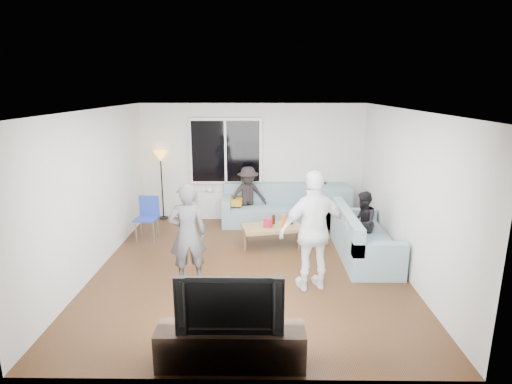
{
  "coord_description": "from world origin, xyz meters",
  "views": [
    {
      "loc": [
        0.18,
        -6.38,
        2.94
      ],
      "look_at": [
        0.1,
        0.6,
        1.15
      ],
      "focal_mm": 28.83,
      "sensor_mm": 36.0,
      "label": 1
    }
  ],
  "objects_px": {
    "spectator_right": "(363,223)",
    "spectator_back": "(248,195)",
    "sofa_right_section": "(365,234)",
    "player_right": "(314,231)",
    "coffee_table": "(272,236)",
    "television": "(230,301)",
    "player_left": "(188,234)",
    "side_chair": "(147,219)",
    "tv_console": "(231,346)",
    "floor_lamp": "(162,186)",
    "sofa_back_section": "(275,205)"
  },
  "relations": [
    {
      "from": "sofa_back_section",
      "to": "side_chair",
      "type": "xyz_separation_m",
      "value": [
        -2.56,
        -1.03,
        0.01
      ]
    },
    {
      "from": "coffee_table",
      "to": "spectator_right",
      "type": "xyz_separation_m",
      "value": [
        1.62,
        -0.29,
        0.37
      ]
    },
    {
      "from": "floor_lamp",
      "to": "spectator_right",
      "type": "bearing_deg",
      "value": -25.77
    },
    {
      "from": "side_chair",
      "to": "player_left",
      "type": "relative_size",
      "value": 0.55
    },
    {
      "from": "coffee_table",
      "to": "spectator_back",
      "type": "distance_m",
      "value": 1.51
    },
    {
      "from": "tv_console",
      "to": "television",
      "type": "relative_size",
      "value": 1.42
    },
    {
      "from": "sofa_right_section",
      "to": "spectator_right",
      "type": "bearing_deg",
      "value": 0.0
    },
    {
      "from": "television",
      "to": "coffee_table",
      "type": "bearing_deg",
      "value": 81.17
    },
    {
      "from": "sofa_right_section",
      "to": "tv_console",
      "type": "relative_size",
      "value": 1.25
    },
    {
      "from": "player_left",
      "to": "player_right",
      "type": "height_order",
      "value": "player_right"
    },
    {
      "from": "player_left",
      "to": "side_chair",
      "type": "bearing_deg",
      "value": -71.62
    },
    {
      "from": "player_left",
      "to": "tv_console",
      "type": "distance_m",
      "value": 2.19
    },
    {
      "from": "sofa_right_section",
      "to": "player_right",
      "type": "bearing_deg",
      "value": 137.95
    },
    {
      "from": "television",
      "to": "spectator_right",
      "type": "bearing_deg",
      "value": 55.61
    },
    {
      "from": "sofa_right_section",
      "to": "player_left",
      "type": "xyz_separation_m",
      "value": [
        -2.94,
        -0.98,
        0.36
      ]
    },
    {
      "from": "spectator_right",
      "to": "coffee_table",
      "type": "bearing_deg",
      "value": -87.51
    },
    {
      "from": "sofa_back_section",
      "to": "coffee_table",
      "type": "height_order",
      "value": "sofa_back_section"
    },
    {
      "from": "side_chair",
      "to": "player_left",
      "type": "height_order",
      "value": "player_left"
    },
    {
      "from": "spectator_right",
      "to": "spectator_back",
      "type": "xyz_separation_m",
      "value": [
        -2.11,
        1.65,
        0.07
      ]
    },
    {
      "from": "sofa_right_section",
      "to": "player_left",
      "type": "distance_m",
      "value": 3.12
    },
    {
      "from": "player_left",
      "to": "player_right",
      "type": "distance_m",
      "value": 1.9
    },
    {
      "from": "player_left",
      "to": "spectator_back",
      "type": "xyz_separation_m",
      "value": [
        0.83,
        2.84,
        -0.14
      ]
    },
    {
      "from": "player_left",
      "to": "sofa_back_section",
      "type": "bearing_deg",
      "value": -131.08
    },
    {
      "from": "floor_lamp",
      "to": "television",
      "type": "relative_size",
      "value": 1.39
    },
    {
      "from": "side_chair",
      "to": "spectator_right",
      "type": "height_order",
      "value": "spectator_right"
    },
    {
      "from": "player_right",
      "to": "sofa_back_section",
      "type": "bearing_deg",
      "value": -95.34
    },
    {
      "from": "sofa_right_section",
      "to": "television",
      "type": "relative_size",
      "value": 1.78
    },
    {
      "from": "tv_console",
      "to": "television",
      "type": "xyz_separation_m",
      "value": [
        0.0,
        0.0,
        0.54
      ]
    },
    {
      "from": "spectator_back",
      "to": "television",
      "type": "xyz_separation_m",
      "value": [
        -0.04,
        -4.8,
        0.13
      ]
    },
    {
      "from": "player_left",
      "to": "television",
      "type": "bearing_deg",
      "value": 97.78
    },
    {
      "from": "coffee_table",
      "to": "spectator_back",
      "type": "relative_size",
      "value": 0.86
    },
    {
      "from": "sofa_back_section",
      "to": "television",
      "type": "relative_size",
      "value": 2.04
    },
    {
      "from": "side_chair",
      "to": "tv_console",
      "type": "xyz_separation_m",
      "value": [
        1.91,
        -3.74,
        -0.21
      ]
    },
    {
      "from": "sofa_back_section",
      "to": "spectator_right",
      "type": "distance_m",
      "value": 2.22
    },
    {
      "from": "side_chair",
      "to": "television",
      "type": "height_order",
      "value": "television"
    },
    {
      "from": "coffee_table",
      "to": "floor_lamp",
      "type": "height_order",
      "value": "floor_lamp"
    },
    {
      "from": "player_right",
      "to": "sofa_right_section",
      "type": "bearing_deg",
      "value": -146.06
    },
    {
      "from": "player_left",
      "to": "coffee_table",
      "type": "bearing_deg",
      "value": -145.79
    },
    {
      "from": "coffee_table",
      "to": "spectator_back",
      "type": "xyz_separation_m",
      "value": [
        -0.49,
        1.35,
        0.44
      ]
    },
    {
      "from": "television",
      "to": "side_chair",
      "type": "bearing_deg",
      "value": 117.1
    },
    {
      "from": "coffee_table",
      "to": "tv_console",
      "type": "height_order",
      "value": "tv_console"
    },
    {
      "from": "sofa_right_section",
      "to": "player_right",
      "type": "distance_m",
      "value": 1.65
    },
    {
      "from": "spectator_back",
      "to": "player_right",
      "type": "bearing_deg",
      "value": -88.42
    },
    {
      "from": "player_left",
      "to": "spectator_right",
      "type": "height_order",
      "value": "player_left"
    },
    {
      "from": "floor_lamp",
      "to": "tv_console",
      "type": "relative_size",
      "value": 0.97
    },
    {
      "from": "player_left",
      "to": "spectator_back",
      "type": "distance_m",
      "value": 2.96
    },
    {
      "from": "coffee_table",
      "to": "tv_console",
      "type": "relative_size",
      "value": 0.69
    },
    {
      "from": "coffee_table",
      "to": "television",
      "type": "xyz_separation_m",
      "value": [
        -0.54,
        -3.45,
        0.56
      ]
    },
    {
      "from": "floor_lamp",
      "to": "player_left",
      "type": "distance_m",
      "value": 3.35
    },
    {
      "from": "coffee_table",
      "to": "player_left",
      "type": "relative_size",
      "value": 0.7
    }
  ]
}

